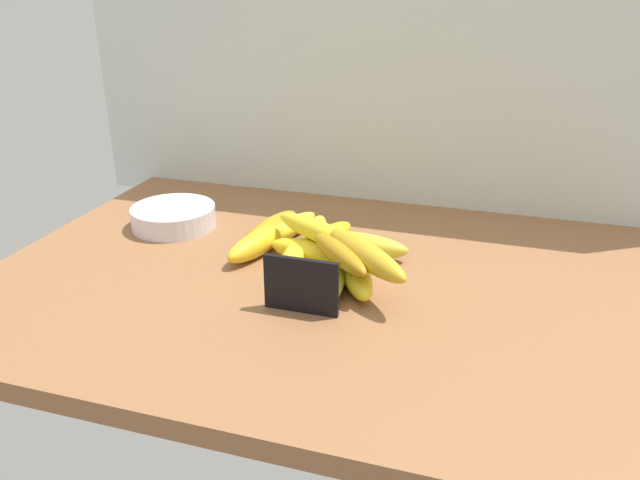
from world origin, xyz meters
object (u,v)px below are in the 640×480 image
object	(u,v)px
banana_6	(312,253)
banana_10	(363,254)
banana_9	(258,243)
banana_2	(314,235)
banana_3	(355,244)
banana_4	(291,269)
banana_1	(333,275)
banana_8	(271,229)
fruit_bowl	(174,217)
banana_11	(339,254)
chalkboard_sign	(301,287)
banana_5	(356,275)
banana_12	(318,231)
banana_0	(290,228)
banana_7	(321,242)

from	to	relation	value
banana_6	banana_10	xyz separation A→B (cm)	(10.24, -6.50, 4.19)
banana_10	banana_9	bearing A→B (deg)	159.68
banana_2	banana_3	world-z (taller)	banana_3
banana_4	banana_1	bearing A→B (deg)	1.42
banana_8	banana_6	bearing A→B (deg)	-37.52
fruit_bowl	banana_8	xyz separation A→B (cm)	(19.84, -0.09, -0.02)
banana_6	banana_11	size ratio (longest dim) A/B	1.01
chalkboard_sign	banana_5	distance (cm)	11.20
chalkboard_sign	fruit_bowl	world-z (taller)	chalkboard_sign
chalkboard_sign	banana_4	distance (cm)	9.91
banana_4	banana_10	size ratio (longest dim) A/B	0.84
banana_2	banana_12	size ratio (longest dim) A/B	0.88
banana_0	banana_6	xyz separation A→B (cm)	(7.52, -10.01, 0.35)
banana_4	banana_11	bearing A→B (deg)	1.13
banana_7	fruit_bowl	bearing A→B (deg)	174.30
banana_0	banana_6	size ratio (longest dim) A/B	1.05
banana_11	banana_4	bearing A→B (deg)	-178.87
banana_4	banana_7	world-z (taller)	same
chalkboard_sign	banana_1	bearing A→B (deg)	76.11
banana_4	banana_10	bearing A→B (deg)	0.59
banana_11	banana_8	bearing A→B (deg)	139.51
chalkboard_sign	banana_5	bearing A→B (deg)	59.53
banana_8	banana_9	distance (cm)	7.00
banana_12	banana_2	bearing A→B (deg)	111.74
banana_1	banana_9	size ratio (longest dim) A/B	1.18
fruit_bowl	banana_8	distance (cm)	19.84
fruit_bowl	banana_6	world-z (taller)	banana_6
banana_0	banana_5	world-z (taller)	banana_5
banana_4	banana_10	distance (cm)	12.21
banana_2	fruit_bowl	bearing A→B (deg)	179.67
banana_8	banana_2	bearing A→B (deg)	-0.45
banana_9	banana_3	bearing A→B (deg)	15.57
banana_5	banana_2	bearing A→B (deg)	129.19
banana_4	banana_6	size ratio (longest dim) A/B	1.11
fruit_bowl	banana_11	bearing A→B (deg)	-21.59
banana_10	banana_12	distance (cm)	11.94
banana_6	banana_7	bearing A→B (deg)	89.19
banana_0	banana_7	xyz separation A→B (cm)	(7.59, -4.95, 0.32)
banana_6	banana_9	bearing A→B (deg)	174.31
banana_2	banana_3	bearing A→B (deg)	-16.96
banana_6	banana_11	bearing A→B (deg)	-44.73
banana_6	banana_11	world-z (taller)	banana_11
banana_2	banana_11	world-z (taller)	banana_11
fruit_bowl	banana_7	bearing A→B (deg)	-5.70
banana_6	banana_12	bearing A→B (deg)	44.49
banana_6	banana_12	size ratio (longest dim) A/B	0.85
banana_0	banana_11	distance (cm)	22.01
fruit_bowl	banana_10	distance (cm)	43.25
banana_1	banana_6	size ratio (longest dim) A/B	1.18
banana_0	banana_1	size ratio (longest dim) A/B	0.89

